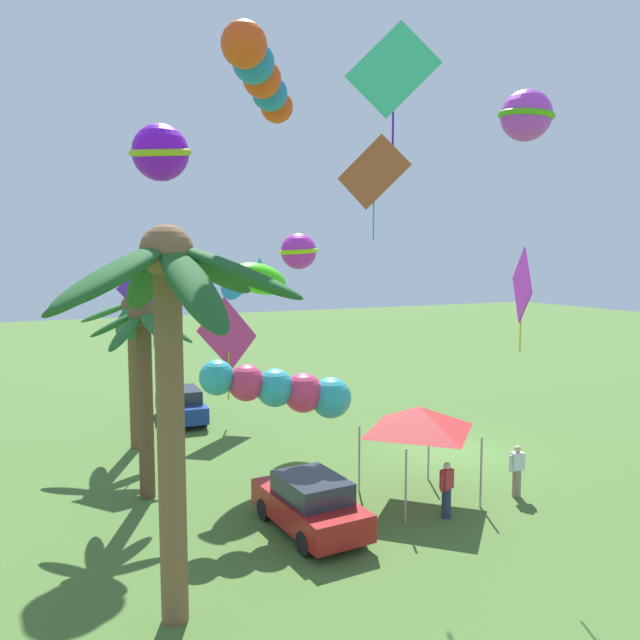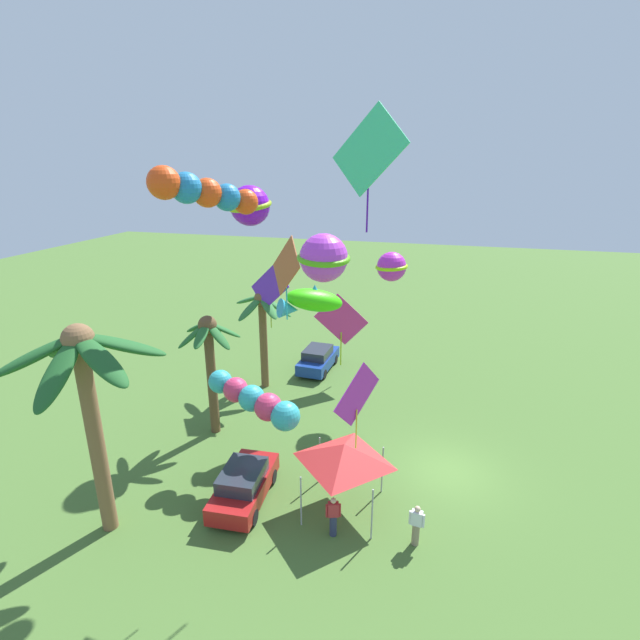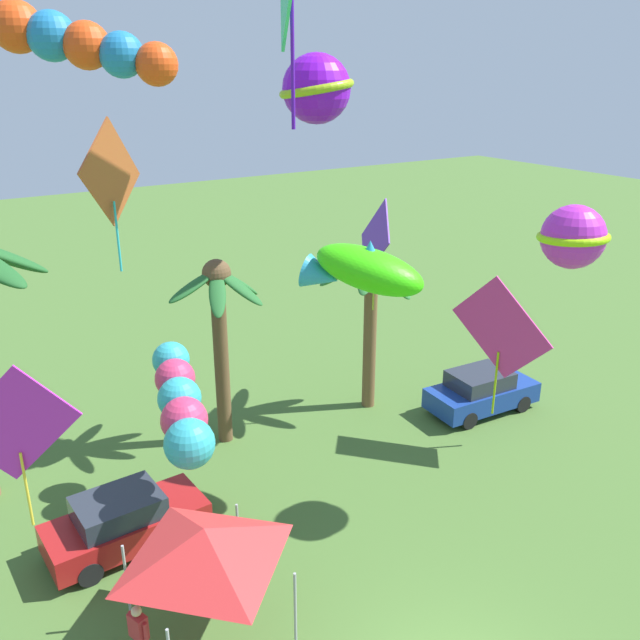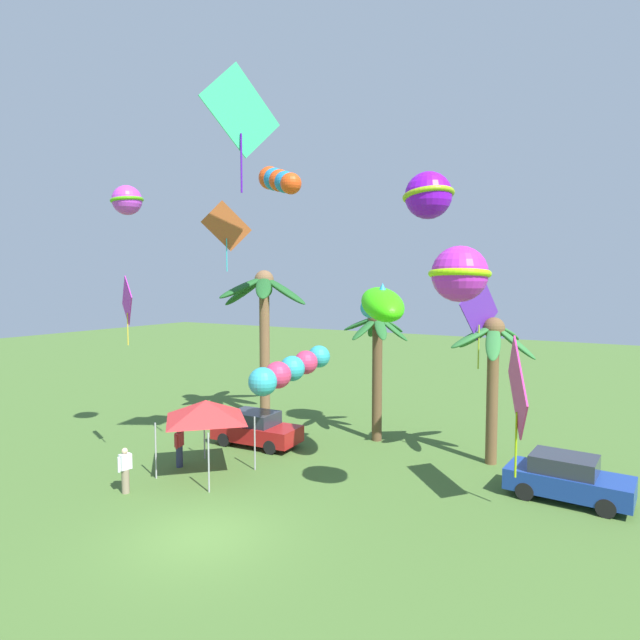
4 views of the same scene
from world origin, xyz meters
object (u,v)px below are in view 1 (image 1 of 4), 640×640
object	(u,v)px
spectator_1	(447,489)
kite_ball_7	(526,116)
kite_diamond_3	(228,335)
kite_diamond_10	(394,71)
kite_tube_6	(282,389)
palm_tree_0	(134,336)
palm_tree_2	(144,356)
kite_diamond_9	(522,286)
kite_tube_2	(260,74)
palm_tree_1	(169,320)
festival_tent	(419,419)
parked_car_1	(181,405)
spectator_0	(517,471)
kite_ball_5	(299,251)
kite_diamond_8	(153,285)
kite_ball_0	(160,153)
kite_fish_1	(257,280)
parked_car_0	(310,503)
kite_diamond_4	(374,173)

from	to	relation	value
spectator_1	kite_ball_7	world-z (taller)	kite_ball_7
kite_diamond_3	kite_diamond_10	xyz separation A→B (m)	(-8.71, -2.77, 9.12)
kite_tube_6	palm_tree_0	bearing A→B (deg)	19.57
palm_tree_2	kite_diamond_9	world-z (taller)	kite_diamond_9
kite_tube_2	palm_tree_1	bearing A→B (deg)	135.44
festival_tent	kite_tube_2	xyz separation A→B (m)	(-0.09, 4.98, 9.33)
parked_car_1	spectator_1	xyz separation A→B (m)	(-13.54, -4.25, 0.06)
festival_tent	kite_ball_7	size ratio (longest dim) A/B	1.62
festival_tent	kite_diamond_9	distance (m)	5.18
spectator_0	kite_diamond_10	world-z (taller)	kite_diamond_10
kite_tube_2	kite_tube_6	world-z (taller)	kite_tube_2
festival_tent	kite_ball_5	xyz separation A→B (m)	(9.67, -0.35, 5.05)
kite_diamond_8	kite_diamond_10	distance (m)	11.39
kite_diamond_8	kite_ball_7	bearing A→B (deg)	-153.29
kite_ball_7	kite_diamond_8	size ratio (longest dim) A/B	0.48
kite_diamond_3	kite_ball_0	bearing A→B (deg)	140.04
festival_tent	kite_ball_0	bearing A→B (deg)	43.40
kite_ball_7	spectator_1	bearing A→B (deg)	5.83
kite_fish_1	parked_car_0	bearing A→B (deg)	171.88
spectator_1	kite_diamond_4	world-z (taller)	kite_diamond_4
spectator_0	festival_tent	size ratio (longest dim) A/B	0.56
spectator_1	palm_tree_0	bearing A→B (deg)	32.57
parked_car_1	kite_ball_7	xyz separation A→B (m)	(-15.92, -4.49, 9.80)
kite_diamond_8	kite_diamond_9	distance (m)	13.62
parked_car_0	parked_car_1	bearing A→B (deg)	2.00
kite_tube_2	kite_tube_6	size ratio (longest dim) A/B	0.78
parked_car_1	kite_ball_5	size ratio (longest dim) A/B	2.06
kite_fish_1	kite_ball_5	bearing A→B (deg)	-40.76
palm_tree_0	kite_diamond_9	xyz separation A→B (m)	(-12.05, -7.70, 2.21)
parked_car_0	kite_fish_1	xyz separation A→B (m)	(6.45, -0.92, 5.72)
kite_diamond_3	kite_ball_5	bearing A→B (deg)	-110.28
parked_car_0	kite_diamond_8	world-z (taller)	kite_diamond_8
spectator_0	kite_ball_5	size ratio (longest dim) A/B	0.82
parked_car_0	spectator_0	bearing A→B (deg)	-94.56
palm_tree_1	spectator_1	world-z (taller)	palm_tree_1
kite_fish_1	kite_ball_7	xyz separation A→B (m)	(-9.70, -3.13, 4.08)
kite_ball_0	kite_diamond_8	distance (m)	5.02
palm_tree_1	parked_car_1	size ratio (longest dim) A/B	1.98
kite_ball_0	kite_diamond_9	distance (m)	12.59
kite_fish_1	kite_ball_7	distance (m)	10.98
spectator_0	kite_diamond_3	size ratio (longest dim) A/B	0.35
parked_car_0	spectator_1	distance (m)	3.91
festival_tent	kite_ball_0	distance (m)	12.16
kite_fish_1	palm_tree_0	bearing A→B (deg)	50.43
spectator_1	kite_ball_0	xyz separation A→B (m)	(7.93, 6.06, 9.95)
spectator_1	festival_tent	distance (m)	2.21
parked_car_0	festival_tent	distance (m)	4.27
spectator_1	kite_tube_6	distance (m)	5.39
palm_tree_2	kite_diamond_4	distance (m)	8.57
festival_tent	kite_fish_1	size ratio (longest dim) A/B	0.84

